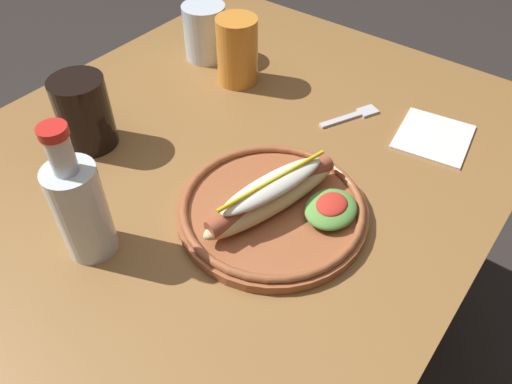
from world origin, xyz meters
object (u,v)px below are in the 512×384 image
(water_cup, at_px, (205,32))
(glass_bottle, at_px, (80,206))
(extra_cup, at_px, (237,51))
(soda_cup, at_px, (84,113))
(hot_dog_plate, at_px, (275,205))
(napkin, at_px, (433,137))
(fork, at_px, (354,116))

(water_cup, height_order, glass_bottle, glass_bottle)
(extra_cup, xyz_separation_m, glass_bottle, (-0.46, -0.11, 0.02))
(soda_cup, height_order, glass_bottle, glass_bottle)
(hot_dog_plate, height_order, water_cup, water_cup)
(soda_cup, distance_m, napkin, 0.60)
(soda_cup, xyz_separation_m, glass_bottle, (-0.15, -0.18, 0.02))
(hot_dog_plate, relative_size, water_cup, 2.51)
(fork, xyz_separation_m, napkin, (0.03, -0.14, -0.00))
(hot_dog_plate, distance_m, glass_bottle, 0.27)
(hot_dog_plate, relative_size, napkin, 2.17)
(soda_cup, bearing_deg, extra_cup, -13.70)
(fork, xyz_separation_m, water_cup, (-0.00, 0.36, 0.05))
(hot_dog_plate, bearing_deg, glass_bottle, 140.52)
(hot_dog_plate, distance_m, extra_cup, 0.38)
(fork, relative_size, glass_bottle, 0.55)
(hot_dog_plate, bearing_deg, water_cup, 53.72)
(extra_cup, distance_m, glass_bottle, 0.47)
(soda_cup, distance_m, water_cup, 0.34)
(fork, relative_size, soda_cup, 0.93)
(water_cup, bearing_deg, soda_cup, -173.57)
(fork, relative_size, water_cup, 1.03)
(hot_dog_plate, relative_size, soda_cup, 2.26)
(water_cup, distance_m, extra_cup, 0.12)
(soda_cup, relative_size, napkin, 0.96)
(fork, height_order, soda_cup, soda_cup)
(glass_bottle, bearing_deg, napkin, -28.12)
(napkin, bearing_deg, fork, 102.61)
(extra_cup, bearing_deg, glass_bottle, -166.51)
(hot_dog_plate, bearing_deg, extra_cup, 47.49)
(water_cup, height_order, extra_cup, extra_cup)
(extra_cup, bearing_deg, water_cup, 73.87)
(glass_bottle, bearing_deg, soda_cup, 51.24)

